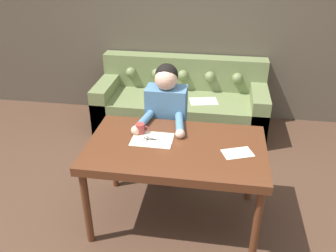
{
  "coord_description": "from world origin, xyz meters",
  "views": [
    {
      "loc": [
        0.38,
        -2.32,
        2.24
      ],
      "look_at": [
        -0.01,
        0.19,
        0.86
      ],
      "focal_mm": 38.0,
      "sensor_mm": 36.0,
      "label": 1
    }
  ],
  "objects_px": {
    "dining_table": "(176,153)",
    "person": "(166,125)",
    "scissors": "(153,139)",
    "mug": "(141,129)",
    "couch": "(181,104)"
  },
  "relations": [
    {
      "from": "dining_table",
      "to": "couch",
      "type": "bearing_deg",
      "value": 95.28
    },
    {
      "from": "mug",
      "to": "dining_table",
      "type": "bearing_deg",
      "value": -24.57
    },
    {
      "from": "dining_table",
      "to": "person",
      "type": "xyz_separation_m",
      "value": [
        -0.17,
        0.56,
        -0.06
      ]
    },
    {
      "from": "couch",
      "to": "scissors",
      "type": "bearing_deg",
      "value": -91.26
    },
    {
      "from": "scissors",
      "to": "mug",
      "type": "relative_size",
      "value": 2.15
    },
    {
      "from": "couch",
      "to": "person",
      "type": "relative_size",
      "value": 1.71
    },
    {
      "from": "couch",
      "to": "mug",
      "type": "xyz_separation_m",
      "value": [
        -0.16,
        -1.58,
        0.49
      ]
    },
    {
      "from": "dining_table",
      "to": "mug",
      "type": "distance_m",
      "value": 0.37
    },
    {
      "from": "dining_table",
      "to": "mug",
      "type": "bearing_deg",
      "value": 155.43
    },
    {
      "from": "scissors",
      "to": "mug",
      "type": "height_order",
      "value": "mug"
    },
    {
      "from": "mug",
      "to": "person",
      "type": "bearing_deg",
      "value": 69.83
    },
    {
      "from": "person",
      "to": "mug",
      "type": "xyz_separation_m",
      "value": [
        -0.15,
        -0.41,
        0.18
      ]
    },
    {
      "from": "person",
      "to": "scissors",
      "type": "xyz_separation_m",
      "value": [
        -0.03,
        -0.5,
        0.13
      ]
    },
    {
      "from": "scissors",
      "to": "mug",
      "type": "distance_m",
      "value": 0.16
    },
    {
      "from": "couch",
      "to": "person",
      "type": "bearing_deg",
      "value": -90.35
    }
  ]
}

